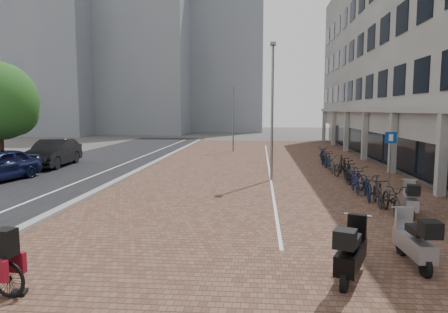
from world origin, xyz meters
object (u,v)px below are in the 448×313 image
scooter_front (411,199)px  scooter_back (414,239)px  scooter_mid (351,250)px  parking_sign (390,150)px  car_dark (53,153)px

scooter_front → scooter_back: 4.67m
scooter_front → scooter_mid: 6.10m
scooter_front → parking_sign: parking_sign is taller
scooter_back → parking_sign: (2.46, 9.88, 1.05)m
scooter_back → scooter_front: bearing=69.0°
car_dark → scooter_mid: bearing=-51.7°
scooter_front → parking_sign: 5.64m
car_dark → parking_sign: parking_sign is taller
scooter_mid → parking_sign: 11.51m
car_dark → parking_sign: size_ratio=2.04×
scooter_back → scooter_mid: bearing=-152.9°
car_dark → scooter_back: (15.94, -14.76, -0.22)m
car_dark → scooter_front: (17.43, -10.33, -0.25)m
scooter_front → scooter_mid: (-3.02, -5.30, 0.04)m
car_dark → scooter_mid: (14.40, -15.63, -0.21)m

